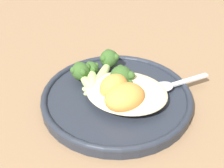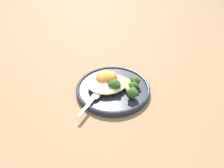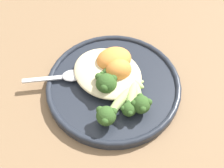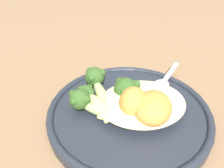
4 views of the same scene
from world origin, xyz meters
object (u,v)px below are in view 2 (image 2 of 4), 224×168
Objects in this scene: broccoli_stalk_2 at (115,84)px; spoon at (94,98)px; broccoli_stalk_1 at (112,82)px; quinoa_mound at (107,83)px; sweet_potato_chunk_1 at (104,77)px; sweet_potato_chunk_0 at (111,78)px; plate at (115,88)px; broccoli_stalk_3 at (130,90)px; broccoli_stalk_0 at (112,80)px; broccoli_stalk_4 at (130,84)px; broccoli_stalk_5 at (132,81)px.

broccoli_stalk_2 reaches higher than spoon.
broccoli_stalk_1 is 0.95× the size of broccoli_stalk_2.
broccoli_stalk_2 is at bearing 87.44° from broccoli_stalk_1.
quinoa_mound is 1.70× the size of broccoli_stalk_2.
sweet_potato_chunk_0 is at bearing -40.50° from sweet_potato_chunk_1.
plate is 0.03m from broccoli_stalk_1.
plate is 0.07m from broccoli_stalk_3.
broccoli_stalk_1 is 0.81× the size of spoon.
sweet_potato_chunk_0 reaches higher than broccoli_stalk_0.
broccoli_stalk_5 reaches higher than broccoli_stalk_4.
broccoli_stalk_0 is 0.03m from sweet_potato_chunk_1.
sweet_potato_chunk_1 is (-0.01, 0.03, 0.01)m from quinoa_mound.
sweet_potato_chunk_1 reaches higher than broccoli_stalk_1.
sweet_potato_chunk_1 is 0.72× the size of spoon.
broccoli_stalk_1 is 0.02m from broccoli_stalk_2.
broccoli_stalk_1 is 0.96× the size of broccoli_stalk_4.
sweet_potato_chunk_1 reaches higher than plate.
broccoli_stalk_5 is (0.07, -0.01, 0.00)m from broccoli_stalk_1.
broccoli_stalk_2 is at bearing -96.69° from plate.
sweet_potato_chunk_0 is 0.74× the size of sweet_potato_chunk_1.
plate is 5.16× the size of sweet_potato_chunk_0.
broccoli_stalk_4 is at bearing -33.38° from sweet_potato_chunk_1.
plate is 3.81× the size of sweet_potato_chunk_1.
plate is at bearing -134.70° from broccoli_stalk_4.
broccoli_stalk_4 is (0.08, -0.03, 0.00)m from quinoa_mound.
broccoli_stalk_1 is at bearing -146.82° from broccoli_stalk_3.
spoon is at bearing -152.68° from plate.
quinoa_mound is 0.02m from broccoli_stalk_1.
broccoli_stalk_3 is 0.05m from broccoli_stalk_5.
sweet_potato_chunk_1 reaches higher than spoon.
broccoli_stalk_0 is 1.07× the size of broccoli_stalk_1.
sweet_potato_chunk_1 is (-0.02, 0.03, 0.01)m from broccoli_stalk_1.
quinoa_mound is (-0.02, 0.01, 0.02)m from plate.
quinoa_mound reaches higher than plate.
broccoli_stalk_1 is 1.12× the size of sweet_potato_chunk_1.
broccoli_stalk_2 is at bearing 87.74° from broccoli_stalk_0.
quinoa_mound is 0.02m from sweet_potato_chunk_0.
broccoli_stalk_4 reaches higher than quinoa_mound.
broccoli_stalk_1 is at bearing -9.44° from quinoa_mound.
broccoli_stalk_1 reaches higher than plate.
plate is at bearing -64.52° from sweet_potato_chunk_0.
quinoa_mound is at bearing -91.48° from broccoli_stalk_2.
broccoli_stalk_3 is 1.74× the size of sweet_potato_chunk_1.
plate is 0.03m from broccoli_stalk_0.
plate is 3.17× the size of broccoli_stalk_0.
plate is 2.19× the size of broccoli_stalk_3.
broccoli_stalk_3 reaches higher than broccoli_stalk_0.
sweet_potato_chunk_0 is (0.02, 0.01, 0.01)m from quinoa_mound.
broccoli_stalk_3 is 1.51× the size of broccoli_stalk_5.
broccoli_stalk_3 is at bearing 114.92° from broccoli_stalk_0.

